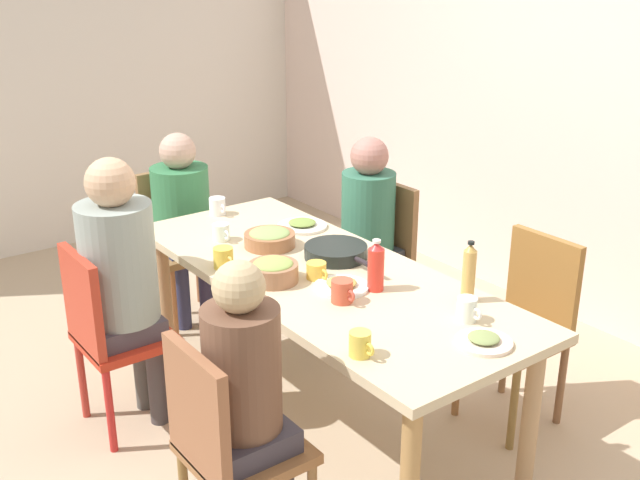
{
  "coord_description": "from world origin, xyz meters",
  "views": [
    {
      "loc": [
        2.51,
        -1.87,
        2.11
      ],
      "look_at": [
        0.0,
        0.0,
        0.92
      ],
      "focal_mm": 42.76,
      "sensor_mm": 36.0,
      "label": 1
    }
  ],
  "objects": [
    {
      "name": "serving_pan",
      "position": [
        -0.08,
        0.16,
        0.8
      ],
      "size": [
        0.47,
        0.29,
        0.06
      ],
      "color": "black",
      "rests_on": "dining_table"
    },
    {
      "name": "wall_back",
      "position": [
        0.0,
        1.95,
        1.3
      ],
      "size": [
        6.32,
        0.12,
        2.6
      ],
      "primitive_type": "cube",
      "color": "beige",
      "rests_on": "ground_plane"
    },
    {
      "name": "chair_2",
      "position": [
        -0.53,
        0.8,
        0.51
      ],
      "size": [
        0.4,
        0.4,
        0.9
      ],
      "color": "#8E5E33",
      "rests_on": "ground_plane"
    },
    {
      "name": "dining_table",
      "position": [
        0.0,
        0.0,
        0.69
      ],
      "size": [
        2.11,
        0.85,
        0.77
      ],
      "color": "beige",
      "rests_on": "ground_plane"
    },
    {
      "name": "person_3",
      "position": [
        -0.53,
        -0.72,
        0.78
      ],
      "size": [
        0.33,
        0.33,
        1.3
      ],
      "color": "#494642",
      "rests_on": "ground_plane"
    },
    {
      "name": "cup_0",
      "position": [
        -0.29,
        -0.32,
        0.82
      ],
      "size": [
        0.13,
        0.09,
        0.1
      ],
      "color": "yellow",
      "rests_on": "dining_table"
    },
    {
      "name": "bottle_0",
      "position": [
        0.6,
        0.3,
        0.9
      ],
      "size": [
        0.05,
        0.05,
        0.26
      ],
      "color": "tan",
      "rests_on": "dining_table"
    },
    {
      "name": "cup_5",
      "position": [
        -0.61,
        -0.16,
        0.82
      ],
      "size": [
        0.12,
        0.08,
        0.08
      ],
      "color": "white",
      "rests_on": "dining_table"
    },
    {
      "name": "bowl_1",
      "position": [
        -0.39,
        -0.01,
        0.82
      ],
      "size": [
        0.25,
        0.25,
        0.09
      ],
      "color": "#9B6340",
      "rests_on": "dining_table"
    },
    {
      "name": "person_4",
      "position": [
        0.53,
        -0.71,
        0.69
      ],
      "size": [
        0.3,
        0.3,
        1.17
      ],
      "color": "#3F443E",
      "rests_on": "ground_plane"
    },
    {
      "name": "cup_4",
      "position": [
        0.31,
        -0.12,
        0.82
      ],
      "size": [
        0.13,
        0.09,
        0.1
      ],
      "color": "#CE5138",
      "rests_on": "dining_table"
    },
    {
      "name": "person_1",
      "position": [
        -1.34,
        0.0,
        0.71
      ],
      "size": [
        0.33,
        0.33,
        1.16
      ],
      "color": "#2F2A47",
      "rests_on": "ground_plane"
    },
    {
      "name": "bottle_1",
      "position": [
        0.3,
        0.07,
        0.88
      ],
      "size": [
        0.07,
        0.07,
        0.23
      ],
      "color": "red",
      "rests_on": "dining_table"
    },
    {
      "name": "chair_0",
      "position": [
        0.53,
        0.8,
        0.51
      ],
      "size": [
        0.4,
        0.4,
        0.9
      ],
      "color": "brown",
      "rests_on": "ground_plane"
    },
    {
      "name": "plate_2",
      "position": [
        0.89,
        0.08,
        0.79
      ],
      "size": [
        0.21,
        0.21,
        0.04
      ],
      "color": "beige",
      "rests_on": "dining_table"
    },
    {
      "name": "person_2",
      "position": [
        -0.53,
        0.71,
        0.71
      ],
      "size": [
        0.3,
        0.3,
        1.19
      ],
      "color": "#413C4A",
      "rests_on": "ground_plane"
    },
    {
      "name": "plate_0",
      "position": [
        0.2,
        -0.04,
        0.79
      ],
      "size": [
        0.24,
        0.24,
        0.04
      ],
      "color": "white",
      "rests_on": "dining_table"
    },
    {
      "name": "plate_1",
      "position": [
        -0.52,
        0.27,
        0.79
      ],
      "size": [
        0.26,
        0.26,
        0.04
      ],
      "color": "silver",
      "rests_on": "dining_table"
    },
    {
      "name": "chair_4",
      "position": [
        0.53,
        -0.8,
        0.51
      ],
      "size": [
        0.4,
        0.4,
        0.9
      ],
      "color": "brown",
      "rests_on": "ground_plane"
    },
    {
      "name": "chair_3",
      "position": [
        -0.53,
        -0.8,
        0.51
      ],
      "size": [
        0.4,
        0.4,
        0.9
      ],
      "color": "red",
      "rests_on": "ground_plane"
    },
    {
      "name": "cup_6",
      "position": [
        0.05,
        -0.06,
        0.81
      ],
      "size": [
        0.12,
        0.09,
        0.07
      ],
      "color": "yellow",
      "rests_on": "dining_table"
    },
    {
      "name": "cup_3",
      "position": [
        -0.96,
        0.03,
        0.82
      ],
      "size": [
        0.12,
        0.09,
        0.09
      ],
      "color": "white",
      "rests_on": "dining_table"
    },
    {
      "name": "cup_2",
      "position": [
        0.73,
        0.16,
        0.82
      ],
      "size": [
        0.11,
        0.08,
        0.1
      ],
      "color": "white",
      "rests_on": "dining_table"
    },
    {
      "name": "bowl_0",
      "position": [
        -0.03,
        -0.23,
        0.82
      ],
      "size": [
        0.22,
        0.22,
        0.1
      ],
      "color": "#9A694A",
      "rests_on": "dining_table"
    },
    {
      "name": "chair_1",
      "position": [
        -1.43,
        0.0,
        0.51
      ],
      "size": [
        0.4,
        0.4,
        0.9
      ],
      "color": "olive",
      "rests_on": "ground_plane"
    },
    {
      "name": "wall_left",
      "position": [
        -3.1,
        0.0,
        1.3
      ],
      "size": [
        0.12,
        4.02,
        2.6
      ],
      "primitive_type": "cube",
      "color": "silver",
      "rests_on": "ground_plane"
    },
    {
      "name": "ground_plane",
      "position": [
        0.0,
        0.0,
        0.0
      ],
      "size": [
        7.3,
        7.3,
        0.0
      ],
      "primitive_type": "plane",
      "color": "tan"
    },
    {
      "name": "cup_1",
      "position": [
        0.69,
        -0.34,
        0.82
      ],
      "size": [
        0.12,
        0.08,
        0.09
      ],
      "color": "#E9D04F",
      "rests_on": "dining_table"
    }
  ]
}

